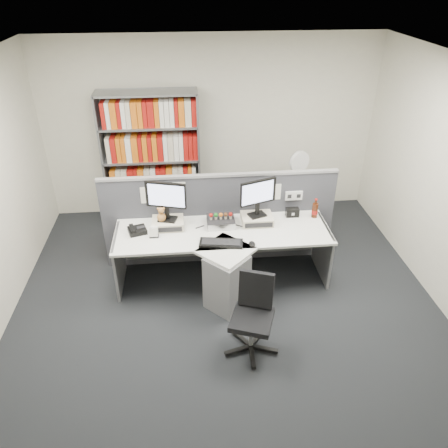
{
  "coord_description": "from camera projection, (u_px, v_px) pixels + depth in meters",
  "views": [
    {
      "loc": [
        -0.4,
        -3.59,
        3.5
      ],
      "look_at": [
        0.0,
        0.65,
        0.92
      ],
      "focal_mm": 34.73,
      "sensor_mm": 36.0,
      "label": 1
    }
  ],
  "objects": [
    {
      "name": "desk_phone",
      "position": [
        137.0,
        230.0,
        5.18
      ],
      "size": [
        0.25,
        0.24,
        0.09
      ],
      "color": "black",
      "rests_on": "desk"
    },
    {
      "name": "cola_bottle",
      "position": [
        315.0,
        210.0,
        5.47
      ],
      "size": [
        0.08,
        0.08,
        0.26
      ],
      "color": "#3F190A",
      "rests_on": "desk"
    },
    {
      "name": "monitor_riser_left",
      "position": [
        168.0,
        223.0,
        5.29
      ],
      "size": [
        0.38,
        0.31,
        0.1
      ],
      "color": "beige",
      "rests_on": "desk"
    },
    {
      "name": "shelving_unit",
      "position": [
        152.0,
        161.0,
        6.41
      ],
      "size": [
        1.41,
        0.4,
        2.0
      ],
      "color": "gray",
      "rests_on": "ground"
    },
    {
      "name": "keyboard",
      "position": [
        221.0,
        243.0,
        4.98
      ],
      "size": [
        0.52,
        0.26,
        0.03
      ],
      "color": "black",
      "rests_on": "desk"
    },
    {
      "name": "desk_calendar",
      "position": [
        154.0,
        233.0,
        5.09
      ],
      "size": [
        0.11,
        0.08,
        0.13
      ],
      "color": "black",
      "rests_on": "desk"
    },
    {
      "name": "ground",
      "position": [
        229.0,
        323.0,
        4.91
      ],
      "size": [
        5.5,
        5.5,
        0.0
      ],
      "primitive_type": "plane",
      "color": "#23262A",
      "rests_on": "ground"
    },
    {
      "name": "monitor_left",
      "position": [
        166.0,
        198.0,
        5.11
      ],
      "size": [
        0.48,
        0.21,
        0.5
      ],
      "color": "black",
      "rests_on": "monitor_riser_left"
    },
    {
      "name": "monitor_riser_right",
      "position": [
        257.0,
        219.0,
        5.38
      ],
      "size": [
        0.38,
        0.31,
        0.1
      ],
      "color": "beige",
      "rests_on": "desk"
    },
    {
      "name": "partition",
      "position": [
        220.0,
        218.0,
        5.64
      ],
      "size": [
        3.0,
        0.08,
        1.27
      ],
      "color": "#44454D",
      "rests_on": "ground"
    },
    {
      "name": "plush_toy",
      "position": [
        161.0,
        215.0,
        5.19
      ],
      "size": [
        0.11,
        0.11,
        0.19
      ],
      "color": "#AE763A",
      "rests_on": "monitor_riser_left"
    },
    {
      "name": "monitor_right",
      "position": [
        258.0,
        195.0,
        5.2
      ],
      "size": [
        0.45,
        0.21,
        0.48
      ],
      "color": "black",
      "rests_on": "monitor_riser_right"
    },
    {
      "name": "speaker",
      "position": [
        292.0,
        212.0,
        5.51
      ],
      "size": [
        0.17,
        0.09,
        0.11
      ],
      "primitive_type": "cube",
      "color": "black",
      "rests_on": "desk"
    },
    {
      "name": "desk_fan",
      "position": [
        299.0,
        164.0,
        6.17
      ],
      "size": [
        0.31,
        0.2,
        0.53
      ],
      "color": "white",
      "rests_on": "filing_cabinet"
    },
    {
      "name": "mouse",
      "position": [
        252.0,
        244.0,
        4.95
      ],
      "size": [
        0.07,
        0.12,
        0.04
      ],
      "primitive_type": "ellipsoid",
      "color": "black",
      "rests_on": "desk"
    },
    {
      "name": "desktop_pc",
      "position": [
        221.0,
        221.0,
        5.34
      ],
      "size": [
        0.34,
        0.3,
        0.09
      ],
      "color": "black",
      "rests_on": "desk"
    },
    {
      "name": "room_shell",
      "position": [
        231.0,
        179.0,
        3.98
      ],
      "size": [
        5.04,
        5.54,
        2.72
      ],
      "color": "silver",
      "rests_on": "ground"
    },
    {
      "name": "desk",
      "position": [
        224.0,
        260.0,
        5.18
      ],
      "size": [
        2.6,
        1.2,
        0.72
      ],
      "color": "white",
      "rests_on": "ground"
    },
    {
      "name": "office_chair",
      "position": [
        253.0,
        312.0,
        4.4
      ],
      "size": [
        0.57,
        0.57,
        0.85
      ],
      "color": "silver",
      "rests_on": "ground"
    },
    {
      "name": "figurines",
      "position": [
        221.0,
        215.0,
        5.27
      ],
      "size": [
        0.29,
        0.05,
        0.09
      ],
      "color": "beige",
      "rests_on": "desktop_pc"
    },
    {
      "name": "filing_cabinet",
      "position": [
        295.0,
        206.0,
        6.52
      ],
      "size": [
        0.45,
        0.61,
        0.7
      ],
      "color": "gray",
      "rests_on": "ground"
    }
  ]
}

